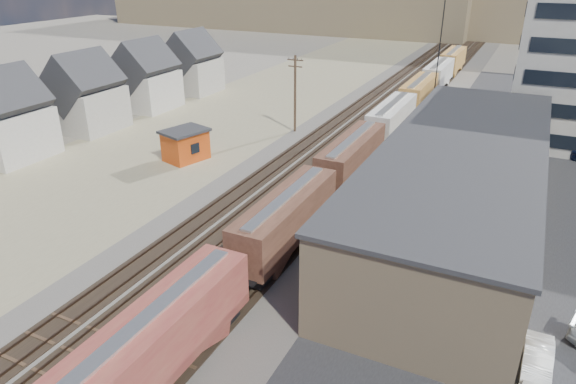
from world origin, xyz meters
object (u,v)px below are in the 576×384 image
at_px(parked_car_white, 537,360).
at_px(utility_pole_north, 295,92).
at_px(freight_train, 374,135).
at_px(maintenance_shed, 186,145).

bearing_deg(parked_car_white, utility_pole_north, 133.07).
height_order(freight_train, parked_car_white, freight_train).
bearing_deg(utility_pole_north, maintenance_shed, -114.21).
xyz_separation_m(freight_train, maintenance_shed, (-19.03, -9.80, -0.96)).
xyz_separation_m(utility_pole_north, maintenance_shed, (-6.73, -14.96, -3.46)).
xyz_separation_m(utility_pole_north, parked_car_white, (30.59, -33.75, -4.58)).
bearing_deg(maintenance_shed, parked_car_white, -26.73).
xyz_separation_m(freight_train, parked_car_white, (18.29, -28.59, -2.08)).
distance_m(utility_pole_north, maintenance_shed, 16.76).
height_order(freight_train, maintenance_shed, freight_train).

